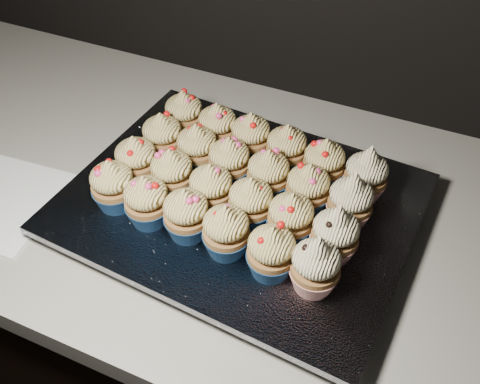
{
  "coord_description": "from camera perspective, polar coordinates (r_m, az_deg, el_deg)",
  "views": [
    {
      "loc": [
        0.41,
        1.16,
        1.49
      ],
      "look_at": [
        0.19,
        1.66,
        0.95
      ],
      "focal_mm": 40.0,
      "sensor_mm": 36.0,
      "label": 1
    }
  ],
  "objects": [
    {
      "name": "cupcake_2",
      "position": [
        0.71,
        -5.74,
        -2.37
      ],
      "size": [
        0.06,
        0.06,
        0.08
      ],
      "color": "navy",
      "rests_on": "foil_lining"
    },
    {
      "name": "cupcake_20",
      "position": [
        0.83,
        1.16,
        5.88
      ],
      "size": [
        0.06,
        0.06,
        0.08
      ],
      "color": "navy",
      "rests_on": "foil_lining"
    },
    {
      "name": "cupcake_8",
      "position": [
        0.75,
        -3.11,
        0.33
      ],
      "size": [
        0.06,
        0.06,
        0.08
      ],
      "color": "navy",
      "rests_on": "foil_lining"
    },
    {
      "name": "cupcake_18",
      "position": [
        0.88,
        -5.97,
        8.18
      ],
      "size": [
        0.06,
        0.06,
        0.08
      ],
      "color": "navy",
      "rests_on": "foil_lining"
    },
    {
      "name": "cupcake_4",
      "position": [
        0.67,
        3.35,
        -6.39
      ],
      "size": [
        0.06,
        0.06,
        0.08
      ],
      "color": "navy",
      "rests_on": "foil_lining"
    },
    {
      "name": "cupcake_13",
      "position": [
        0.81,
        -4.59,
        4.64
      ],
      "size": [
        0.06,
        0.06,
        0.08
      ],
      "color": "navy",
      "rests_on": "foil_lining"
    },
    {
      "name": "cupcake_19",
      "position": [
        0.85,
        -2.43,
        6.92
      ],
      "size": [
        0.06,
        0.06,
        0.08
      ],
      "color": "navy",
      "rests_on": "foil_lining"
    },
    {
      "name": "cupcake_12",
      "position": [
        0.84,
        -8.25,
        5.8
      ],
      "size": [
        0.06,
        0.06,
        0.08
      ],
      "color": "navy",
      "rests_on": "foil_lining"
    },
    {
      "name": "cupcake_7",
      "position": [
        0.77,
        -7.25,
        1.94
      ],
      "size": [
        0.06,
        0.06,
        0.08
      ],
      "color": "navy",
      "rests_on": "foil_lining"
    },
    {
      "name": "cupcake_0",
      "position": [
        0.77,
        -13.4,
        0.71
      ],
      "size": [
        0.06,
        0.06,
        0.08
      ],
      "color": "navy",
      "rests_on": "foil_lining"
    },
    {
      "name": "foil_lining",
      "position": [
        0.79,
        0.0,
        -1.14
      ],
      "size": [
        0.52,
        0.42,
        0.01
      ],
      "primitive_type": "cube",
      "rotation": [
        0.0,
        0.0,
        -0.07
      ],
      "color": "silver",
      "rests_on": "baking_tray"
    },
    {
      "name": "cupcake_11",
      "position": [
        0.7,
        10.11,
        -4.45
      ],
      "size": [
        0.06,
        0.06,
        0.1
      ],
      "color": "#AD2218",
      "rests_on": "foil_lining"
    },
    {
      "name": "cupcake_23",
      "position": [
        0.78,
        13.28,
        1.78
      ],
      "size": [
        0.06,
        0.06,
        0.1
      ],
      "color": "#AD2218",
      "rests_on": "foil_lining"
    },
    {
      "name": "cupcake_5",
      "position": [
        0.66,
        8.05,
        -7.77
      ],
      "size": [
        0.06,
        0.06,
        0.1
      ],
      "color": "#AD2218",
      "rests_on": "foil_lining"
    },
    {
      "name": "cupcake_10",
      "position": [
        0.71,
        5.41,
        -2.82
      ],
      "size": [
        0.06,
        0.06,
        0.08
      ],
      "color": "navy",
      "rests_on": "foil_lining"
    },
    {
      "name": "worktop",
      "position": [
        0.91,
        -10.17,
        1.83
      ],
      "size": [
        2.44,
        0.64,
        0.04
      ],
      "primitive_type": "cube",
      "color": "beige",
      "rests_on": "cabinet"
    },
    {
      "name": "cupcake_1",
      "position": [
        0.74,
        -9.91,
        -0.96
      ],
      "size": [
        0.06,
        0.06,
        0.08
      ],
      "color": "navy",
      "rests_on": "foil_lining"
    },
    {
      "name": "cupcake_14",
      "position": [
        0.79,
        -1.16,
        3.24
      ],
      "size": [
        0.06,
        0.06,
        0.08
      ],
      "color": "navy",
      "rests_on": "foil_lining"
    },
    {
      "name": "baking_tray",
      "position": [
        0.8,
        0.0,
        -1.99
      ],
      "size": [
        0.48,
        0.38,
        0.02
      ],
      "primitive_type": "cube",
      "rotation": [
        0.0,
        0.0,
        -0.07
      ],
      "color": "black",
      "rests_on": "worktop"
    },
    {
      "name": "cabinet",
      "position": [
        1.26,
        -7.56,
        -13.32
      ],
      "size": [
        2.4,
        0.6,
        0.86
      ],
      "primitive_type": "cube",
      "color": "black",
      "rests_on": "ground"
    },
    {
      "name": "cupcake_17",
      "position": [
        0.74,
        11.7,
        -0.97
      ],
      "size": [
        0.06,
        0.06,
        0.1
      ],
      "color": "#AD2218",
      "rests_on": "foil_lining"
    },
    {
      "name": "cupcake_16",
      "position": [
        0.75,
        7.22,
        0.35
      ],
      "size": [
        0.06,
        0.06,
        0.08
      ],
      "color": "navy",
      "rests_on": "foil_lining"
    },
    {
      "name": "napkin",
      "position": [
        0.91,
        -24.27,
        -0.86
      ],
      "size": [
        0.19,
        0.19,
        0.0
      ],
      "primitive_type": "cube",
      "rotation": [
        0.0,
        0.0,
        0.08
      ],
      "color": "white",
      "rests_on": "worktop"
    },
    {
      "name": "cupcake_9",
      "position": [
        0.73,
        1.15,
        -1.16
      ],
      "size": [
        0.06,
        0.06,
        0.08
      ],
      "color": "navy",
      "rests_on": "foil_lining"
    },
    {
      "name": "cupcake_6",
      "position": [
        0.8,
        -10.97,
        3.29
      ],
      "size": [
        0.06,
        0.06,
        0.08
      ],
      "color": "navy",
      "rests_on": "foil_lining"
    },
    {
      "name": "cupcake_21",
      "position": [
        0.81,
        4.97,
        4.59
      ],
      "size": [
        0.06,
        0.06,
        0.08
      ],
      "color": "navy",
      "rests_on": "foil_lining"
    },
    {
      "name": "cupcake_22",
      "position": [
        0.79,
        8.91,
        3.02
      ],
      "size": [
        0.06,
        0.06,
        0.08
      ],
      "color": "navy",
      "rests_on": "foil_lining"
    },
    {
      "name": "cupcake_3",
      "position": [
        0.69,
        -1.5,
        -4.17
      ],
      "size": [
        0.06,
        0.06,
        0.08
      ],
      "color": "navy",
      "rests_on": "foil_lining"
    },
    {
      "name": "cupcake_15",
      "position": [
        0.77,
        3.03,
        1.87
      ],
      "size": [
        0.06,
        0.06,
        0.08
      ],
      "color": "navy",
      "rests_on": "foil_lining"
    }
  ]
}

